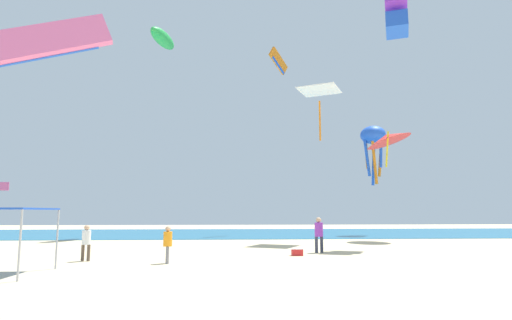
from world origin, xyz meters
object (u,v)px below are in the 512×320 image
kite_parafoil_pink (50,40)px  person_near_tent (168,241)px  cooler_box (297,252)px  kite_parafoil_orange (278,61)px  kite_inflatable_green (163,38)px  person_leftmost (319,232)px  kite_delta_red (388,138)px  kite_box_purple (396,12)px  kite_diamond_white (319,93)px  kite_octopus_blue (373,138)px  person_central (86,240)px

kite_parafoil_pink → person_near_tent: bearing=133.0°
cooler_box → kite_parafoil_pink: bearing=174.3°
kite_parafoil_orange → kite_inflatable_green: kite_inflatable_green is taller
person_leftmost → kite_parafoil_pink: size_ratio=0.30×
kite_parafoil_orange → kite_delta_red: (7.44, -10.18, -9.96)m
person_near_tent → person_leftmost: 8.58m
person_leftmost → kite_parafoil_orange: kite_parafoil_orange is taller
person_leftmost → cooler_box: size_ratio=3.32×
cooler_box → kite_box_purple: size_ratio=0.17×
cooler_box → kite_diamond_white: bearing=69.6°
kite_octopus_blue → kite_box_purple: bearing=-55.2°
kite_diamond_white → person_central: bearing=156.2°
kite_parafoil_orange → kite_box_purple: kite_parafoil_orange is taller
kite_inflatable_green → person_central: bearing=15.4°
kite_parafoil_orange → kite_inflatable_green: size_ratio=0.63×
person_leftmost → kite_delta_red: size_ratio=0.41×
cooler_box → kite_parafoil_pink: kite_parafoil_pink is taller
kite_parafoil_orange → kite_octopus_blue: bearing=-73.4°
person_leftmost → kite_box_purple: 16.94m
person_near_tent → kite_parafoil_orange: bearing=-26.9°
person_central → kite_inflatable_green: (0.01, 18.15, 17.45)m
kite_box_purple → kite_delta_red: bearing=102.2°
cooler_box → kite_delta_red: size_ratio=0.12×
kite_parafoil_orange → cooler_box: bearing=-151.9°
kite_diamond_white → cooler_box: bearing=-172.9°
person_near_tent → kite_diamond_white: kite_diamond_white is taller
kite_parafoil_orange → person_leftmost: bearing=-147.9°
person_near_tent → kite_octopus_blue: bearing=-47.4°
person_central → cooler_box: bearing=-156.6°
person_near_tent → cooler_box: size_ratio=2.76×
person_central → person_near_tent: bearing=177.7°
kite_octopus_blue → kite_diamond_white: kite_diamond_white is taller
kite_parafoil_orange → kite_octopus_blue: kite_parafoil_orange is taller
person_central → kite_delta_red: 23.48m
kite_octopus_blue → kite_delta_red: bearing=-55.5°
kite_inflatable_green → kite_parafoil_pink: bearing=2.3°
kite_delta_red → person_near_tent: bearing=155.6°
person_central → kite_parafoil_orange: (11.44, 22.22, 17.02)m
kite_box_purple → kite_inflatable_green: bearing=171.9°
person_near_tent → kite_box_purple: (14.21, 8.43, 15.14)m
kite_octopus_blue → kite_parafoil_pink: (-23.92, -16.62, 2.21)m
kite_delta_red → kite_inflatable_green: (-18.87, 6.11, 10.40)m
person_near_tent → kite_delta_red: bearing=-57.7°
person_central → kite_box_purple: size_ratio=0.46×
kite_diamond_white → kite_box_purple: bearing=-95.6°
kite_box_purple → kite_diamond_white: (-4.87, 3.17, -4.96)m
person_central → kite_octopus_blue: kite_octopus_blue is taller
person_leftmost → kite_delta_red: 13.60m
cooler_box → kite_octopus_blue: (10.57, 17.94, 9.21)m
person_leftmost → person_central: 11.70m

